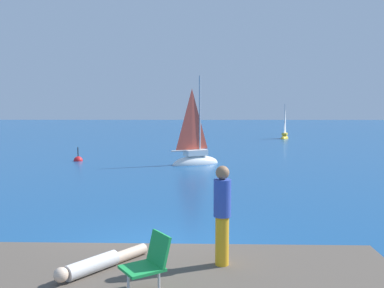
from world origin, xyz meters
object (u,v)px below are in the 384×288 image
Objects in this scene: sailboat_far at (285,137)px; person_sunbather at (99,263)px; marker_buoy at (78,161)px; beach_chair at (150,260)px; sailboat_near at (195,159)px; person_standing at (222,212)px.

sailboat_far is 2.61× the size of person_sunbather.
sailboat_far is 3.34× the size of marker_buoy.
marker_buoy is at bearing -105.60° from beach_chair.
sailboat_far is (8.86, 17.89, -0.10)m from sailboat_near.
sailboat_near is at bearing 34.43° from person_sunbather.
person_standing is 2.03× the size of beach_chair.
sailboat_near is at bearing 155.91° from person_standing.
marker_buoy is at bearing 55.48° from person_sunbather.
sailboat_near is 3.89× the size of person_sunbather.
sailboat_near is 18.99m from beach_chair.
sailboat_far is 4.73× the size of beach_chair.
sailboat_near is 4.99× the size of marker_buoy.
person_standing is (0.50, -17.97, 1.51)m from sailboat_near.
beach_chair is 0.71× the size of marker_buoy.
sailboat_far is at bearing -138.17° from beach_chair.
person_standing reaches higher than beach_chair.
person_sunbather is at bearing -73.48° from marker_buoy.
marker_buoy is (-7.73, 19.27, -1.81)m from person_standing.
person_standing reaches higher than marker_buoy.
person_sunbather is 0.89× the size of person_standing.
sailboat_far reaches higher than marker_buoy.
marker_buoy is (-7.23, 1.30, -0.30)m from sailboat_near.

